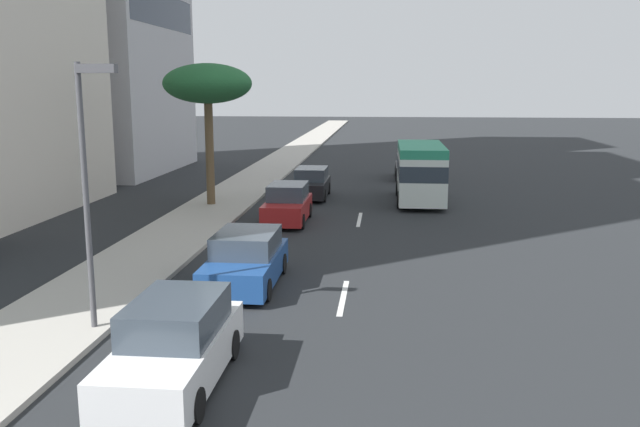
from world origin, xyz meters
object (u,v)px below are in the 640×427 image
object	(u,v)px
minibus_lead	(420,171)
car_sixth	(175,346)
car_second	(246,260)
palm_tree	(208,85)
car_third	(311,184)
street_lamp	(89,166)
car_fourth	(288,205)
car_fifth	(410,167)

from	to	relation	value
minibus_lead	car_sixth	world-z (taller)	minibus_lead
car_second	palm_tree	size ratio (longest dim) A/B	0.66
car_third	street_lamp	world-z (taller)	street_lamp
car_third	car_fourth	size ratio (longest dim) A/B	1.02
palm_tree	car_second	bearing A→B (deg)	-160.83
car_second	minibus_lead	bearing A→B (deg)	158.95
car_fifth	street_lamp	world-z (taller)	street_lamp
car_fifth	car_sixth	distance (m)	31.54
minibus_lead	street_lamp	bearing A→B (deg)	156.20
car_third	minibus_lead	bearing A→B (deg)	81.57
car_sixth	palm_tree	world-z (taller)	palm_tree
car_fourth	street_lamp	distance (m)	14.26
minibus_lead	car_second	xyz separation A→B (m)	(-15.26, 5.87, -0.86)
car_third	car_fourth	xyz separation A→B (m)	(-6.70, 0.29, 0.04)
car_second	car_third	size ratio (longest dim) A/B	1.07
car_second	car_third	world-z (taller)	car_second
minibus_lead	palm_tree	size ratio (longest dim) A/B	0.95
car_third	palm_tree	world-z (taller)	palm_tree
car_sixth	street_lamp	distance (m)	4.96
car_second	car_fifth	world-z (taller)	car_second
car_fourth	car_third	bearing A→B (deg)	177.52
car_second	car_fifth	xyz separation A→B (m)	(24.22, -5.68, -0.03)
car_fourth	street_lamp	xyz separation A→B (m)	(-13.64, 2.59, 3.26)
car_second	palm_tree	bearing A→B (deg)	-160.83
car_third	palm_tree	bearing A→B (deg)	-54.81
car_third	car_sixth	xyz separation A→B (m)	(-22.91, 0.15, 0.06)
car_fourth	palm_tree	bearing A→B (deg)	-128.48
car_third	car_fifth	bearing A→B (deg)	145.75
car_fourth	palm_tree	distance (m)	7.54
minibus_lead	car_fifth	bearing A→B (deg)	1.24
minibus_lead	car_fifth	xyz separation A→B (m)	(8.96, 0.19, -0.90)
car_fourth	car_sixth	distance (m)	16.22
car_fourth	car_sixth	world-z (taller)	car_sixth
street_lamp	car_fifth	bearing A→B (deg)	-16.45
car_fifth	car_second	bearing A→B (deg)	166.81
minibus_lead	palm_tree	xyz separation A→B (m)	(-2.41, 10.34, 4.30)
car_second	car_sixth	distance (m)	6.81
car_second	car_sixth	bearing A→B (deg)	0.06
car_second	palm_tree	xyz separation A→B (m)	(12.85, 4.47, 5.16)
minibus_lead	car_second	world-z (taller)	minibus_lead
street_lamp	car_sixth	bearing A→B (deg)	-133.30
car_fourth	car_fifth	distance (m)	15.91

